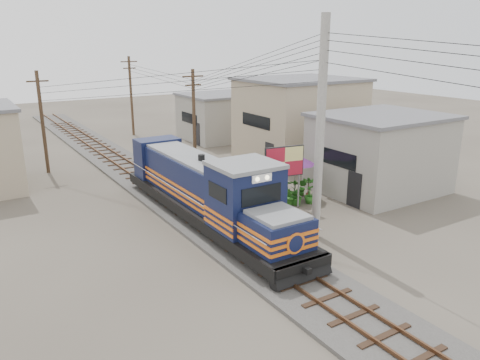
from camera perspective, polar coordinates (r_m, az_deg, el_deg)
ground at (r=20.97m, az=0.88°, el=-8.42°), size 120.00×120.00×0.00m
ballast at (r=29.27m, az=-9.80°, el=-1.12°), size 3.60×70.00×0.16m
track at (r=29.22m, az=-9.82°, el=-0.78°), size 1.15×70.00×0.12m
locomotive at (r=23.30m, az=-3.99°, el=-1.46°), size 2.79×15.20×3.77m
utility_pole_main at (r=21.09m, az=9.74°, el=5.80°), size 0.40×0.40×10.00m
wooden_pole_mid at (r=33.82m, az=-5.63°, el=7.69°), size 1.60×0.24×7.00m
wooden_pole_far at (r=46.74m, az=-13.14°, el=10.11°), size 1.60×0.24×7.50m
wooden_pole_left at (r=34.75m, az=-22.96°, el=6.70°), size 1.60×0.24×7.00m
power_lines at (r=26.51m, az=-9.62°, el=13.56°), size 9.65×19.00×3.30m
shophouse_front at (r=29.63m, az=16.65°, el=3.21°), size 7.35×6.30×4.70m
shophouse_mid at (r=36.54m, az=7.22°, el=7.40°), size 8.40×7.35×6.20m
shophouse_back at (r=44.05m, az=-2.65°, el=7.76°), size 6.30×6.30×4.20m
billboard at (r=25.05m, az=5.42°, el=2.04°), size 2.27×0.51×3.52m
market_umbrella at (r=27.24m, az=6.78°, el=2.55°), size 2.87×2.87×2.62m
vendor at (r=29.10m, az=4.41°, el=0.35°), size 0.65×0.63×1.49m
plant_nursery at (r=26.84m, az=6.38°, el=-1.61°), size 3.30×2.11×1.14m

